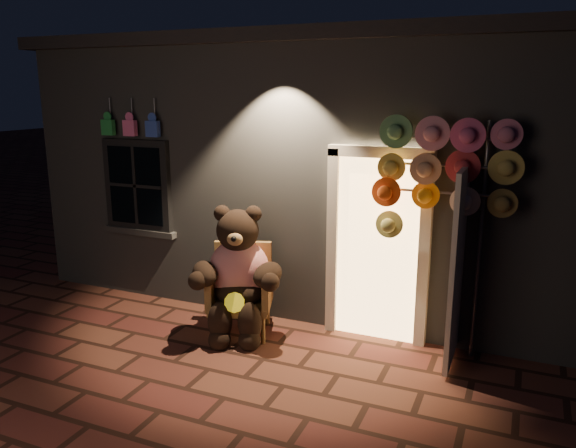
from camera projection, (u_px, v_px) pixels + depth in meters
The scene contains 5 objects.
ground at pixel (208, 369), 5.72m from camera, with size 60.00×60.00×0.00m, color brown.
shop_building at pixel (336, 157), 8.88m from camera, with size 7.30×5.95×3.51m.
wicker_armchair at pixel (241, 289), 6.55m from camera, with size 0.87×0.83×1.03m.
teddy_bear at pixel (238, 274), 6.37m from camera, with size 1.06×1.00×1.55m.
hat_rack at pixel (442, 174), 5.63m from camera, with size 1.42×0.22×2.51m.
Camera 1 is at (2.81, -4.47, 2.79)m, focal length 35.00 mm.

